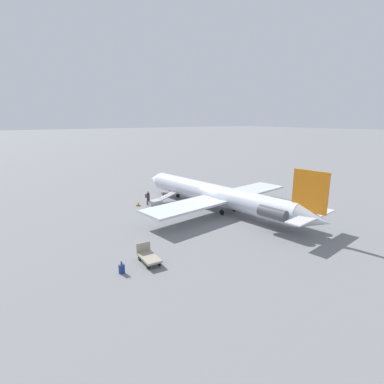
{
  "coord_description": "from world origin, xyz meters",
  "views": [
    {
      "loc": [
        -25.69,
        21.49,
        10.22
      ],
      "look_at": [
        3.02,
        1.09,
        1.59
      ],
      "focal_mm": 28.0,
      "sensor_mm": 36.0,
      "label": 1
    }
  ],
  "objects_px": {
    "passenger": "(148,197)",
    "suitcase": "(122,269)",
    "airplane_main": "(220,195)",
    "boarding_stairs": "(157,201)",
    "luggage_cart": "(148,257)"
  },
  "relations": [
    {
      "from": "luggage_cart",
      "to": "suitcase",
      "type": "distance_m",
      "value": 2.26
    },
    {
      "from": "passenger",
      "to": "luggage_cart",
      "type": "xyz_separation_m",
      "value": [
        -13.41,
        6.89,
        -0.54
      ]
    },
    {
      "from": "passenger",
      "to": "airplane_main",
      "type": "bearing_deg",
      "value": -56.17
    },
    {
      "from": "airplane_main",
      "to": "passenger",
      "type": "height_order",
      "value": "airplane_main"
    },
    {
      "from": "airplane_main",
      "to": "luggage_cart",
      "type": "distance_m",
      "value": 14.3
    },
    {
      "from": "airplane_main",
      "to": "suitcase",
      "type": "xyz_separation_m",
      "value": [
        -7.09,
        14.79,
        -1.46
      ]
    },
    {
      "from": "airplane_main",
      "to": "suitcase",
      "type": "height_order",
      "value": "airplane_main"
    },
    {
      "from": "boarding_stairs",
      "to": "luggage_cart",
      "type": "height_order",
      "value": "boarding_stairs"
    },
    {
      "from": "passenger",
      "to": "luggage_cart",
      "type": "height_order",
      "value": "passenger"
    },
    {
      "from": "passenger",
      "to": "boarding_stairs",
      "type": "bearing_deg",
      "value": -11.0
    },
    {
      "from": "luggage_cart",
      "to": "suitcase",
      "type": "relative_size",
      "value": 2.58
    },
    {
      "from": "airplane_main",
      "to": "boarding_stairs",
      "type": "bearing_deg",
      "value": 27.53
    },
    {
      "from": "boarding_stairs",
      "to": "suitcase",
      "type": "relative_size",
      "value": 4.66
    },
    {
      "from": "passenger",
      "to": "suitcase",
      "type": "xyz_separation_m",
      "value": [
        -13.8,
        9.12,
        -0.67
      ]
    },
    {
      "from": "passenger",
      "to": "luggage_cart",
      "type": "bearing_deg",
      "value": -123.57
    }
  ]
}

